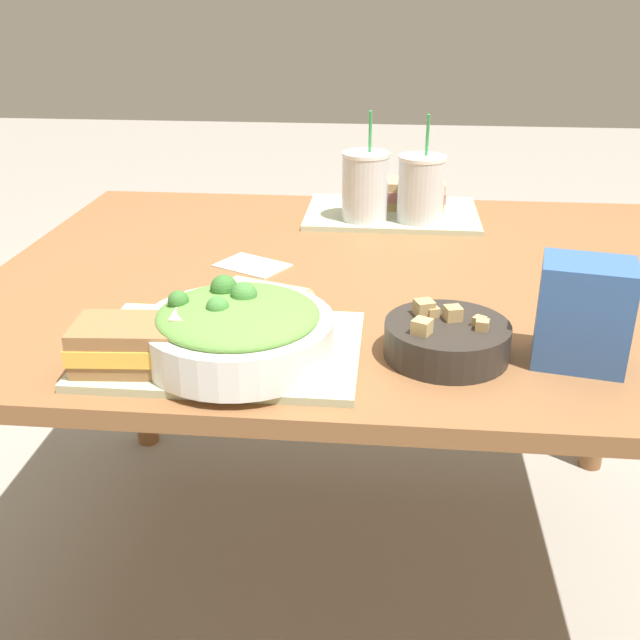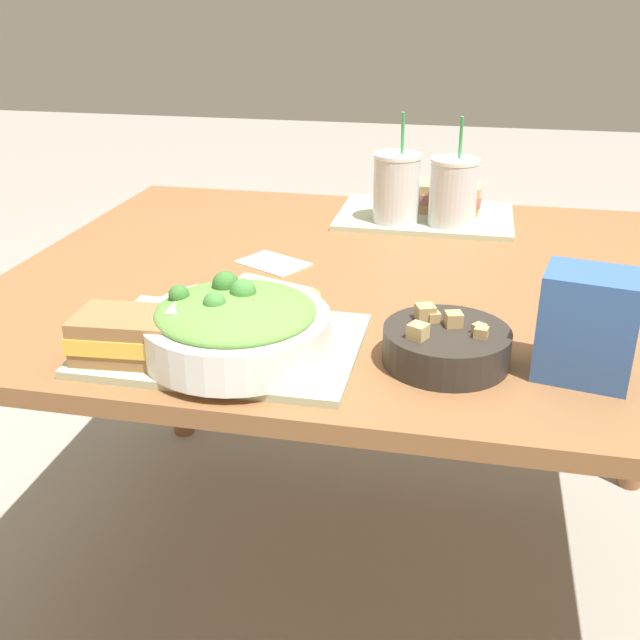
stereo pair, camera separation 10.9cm
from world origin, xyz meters
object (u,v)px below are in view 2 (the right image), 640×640
(sandwich_far, at_px, (450,197))
(napkin_folded, at_px, (273,263))
(sandwich_near, at_px, (128,335))
(drink_cup_dark, at_px, (396,190))
(soup_bowl, at_px, (446,344))
(drink_cup_red, at_px, (453,194))
(salad_bowl, at_px, (236,325))
(baguette_near, at_px, (278,299))
(chip_bag, at_px, (588,325))
(baguette_far, at_px, (437,190))

(sandwich_far, relative_size, napkin_folded, 0.95)
(sandwich_near, bearing_deg, drink_cup_dark, 64.20)
(soup_bowl, bearing_deg, drink_cup_dark, 102.79)
(drink_cup_red, bearing_deg, drink_cup_dark, -180.00)
(sandwich_near, bearing_deg, salad_bowl, 12.88)
(sandwich_far, bearing_deg, baguette_near, -107.63)
(chip_bag, bearing_deg, salad_bowl, -162.83)
(napkin_folded, bearing_deg, drink_cup_red, 42.31)
(soup_bowl, height_order, drink_cup_dark, drink_cup_dark)
(baguette_near, xyz_separation_m, drink_cup_dark, (0.12, 0.56, 0.04))
(soup_bowl, xyz_separation_m, baguette_near, (-0.27, 0.08, 0.01))
(baguette_far, relative_size, chip_bag, 0.61)
(soup_bowl, height_order, baguette_far, soup_bowl)
(drink_cup_dark, bearing_deg, napkin_folded, -124.36)
(salad_bowl, bearing_deg, sandwich_near, -162.93)
(sandwich_far, relative_size, chip_bag, 0.97)
(sandwich_near, xyz_separation_m, napkin_folded, (0.09, 0.44, -0.04))
(sandwich_far, bearing_deg, soup_bowl, -85.82)
(sandwich_near, relative_size, sandwich_far, 1.06)
(salad_bowl, relative_size, drink_cup_dark, 1.12)
(drink_cup_dark, bearing_deg, sandwich_near, -111.61)
(soup_bowl, relative_size, sandwich_near, 1.16)
(baguette_far, bearing_deg, soup_bowl, -177.29)
(baguette_far, height_order, drink_cup_red, drink_cup_red)
(drink_cup_red, xyz_separation_m, napkin_folded, (-0.32, -0.30, -0.08))
(soup_bowl, height_order, sandwich_near, sandwich_near)
(salad_bowl, distance_m, chip_bag, 0.48)
(sandwich_near, xyz_separation_m, chip_bag, (0.62, 0.09, 0.03))
(salad_bowl, distance_m, sandwich_far, 0.85)
(baguette_far, distance_m, chip_bag, 0.86)
(salad_bowl, xyz_separation_m, drink_cup_red, (0.27, 0.69, 0.03))
(baguette_far, height_order, drink_cup_dark, drink_cup_dark)
(salad_bowl, height_order, drink_cup_red, drink_cup_red)
(sandwich_far, height_order, baguette_far, sandwich_far)
(sandwich_far, height_order, chip_bag, chip_bag)
(salad_bowl, distance_m, sandwich_near, 0.15)
(sandwich_far, relative_size, baguette_far, 1.58)
(baguette_far, relative_size, drink_cup_dark, 0.39)
(soup_bowl, relative_size, drink_cup_red, 0.77)
(baguette_far, relative_size, drink_cup_red, 0.40)
(baguette_far, height_order, chip_bag, chip_bag)
(salad_bowl, xyz_separation_m, napkin_folded, (-0.05, 0.40, -0.05))
(sandwich_near, height_order, drink_cup_dark, drink_cup_dark)
(sandwich_near, bearing_deg, sandwich_far, 60.32)
(sandwich_near, bearing_deg, baguette_near, 42.22)
(soup_bowl, bearing_deg, salad_bowl, -170.24)
(baguette_near, bearing_deg, drink_cup_red, -3.81)
(soup_bowl, distance_m, drink_cup_red, 0.65)
(baguette_near, distance_m, sandwich_far, 0.71)
(chip_bag, bearing_deg, sandwich_near, -160.19)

